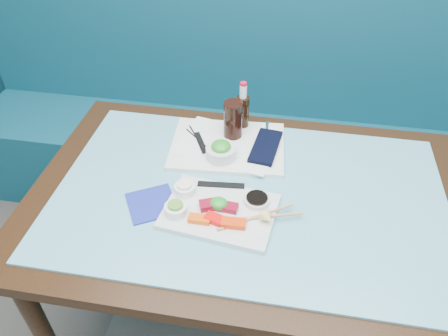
% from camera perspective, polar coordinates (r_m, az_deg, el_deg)
% --- Properties ---
extents(booth_bench, '(3.00, 0.56, 1.17)m').
position_cam_1_polar(booth_bench, '(2.27, 5.68, 4.18)').
color(booth_bench, '#0D4557').
rests_on(booth_bench, ground).
extents(dining_table, '(1.40, 0.90, 0.75)m').
position_cam_1_polar(dining_table, '(1.45, 3.18, -5.96)').
color(dining_table, black).
rests_on(dining_table, ground).
extents(glass_top, '(1.22, 0.76, 0.01)m').
position_cam_1_polar(glass_top, '(1.38, 3.31, -3.47)').
color(glass_top, '#5DA5BA').
rests_on(glass_top, dining_table).
extents(sashimi_plate, '(0.35, 0.27, 0.02)m').
position_cam_1_polar(sashimi_plate, '(1.31, -0.56, -5.70)').
color(sashimi_plate, silver).
rests_on(sashimi_plate, glass_top).
extents(salmon_left, '(0.06, 0.03, 0.02)m').
position_cam_1_polar(salmon_left, '(1.27, -3.24, -6.67)').
color(salmon_left, '#F55509').
rests_on(salmon_left, sashimi_plate).
extents(salmon_mid, '(0.08, 0.05, 0.02)m').
position_cam_1_polar(salmon_mid, '(1.27, -0.97, -6.78)').
color(salmon_mid, '#F40C09').
rests_on(salmon_mid, sashimi_plate).
extents(salmon_right, '(0.07, 0.04, 0.02)m').
position_cam_1_polar(salmon_right, '(1.26, 1.25, -7.23)').
color(salmon_right, red).
rests_on(salmon_right, sashimi_plate).
extents(tuna_left, '(0.07, 0.06, 0.02)m').
position_cam_1_polar(tuna_left, '(1.31, -1.82, -4.81)').
color(tuna_left, maroon).
rests_on(tuna_left, sashimi_plate).
extents(tuna_right, '(0.06, 0.04, 0.02)m').
position_cam_1_polar(tuna_right, '(1.30, 0.57, -5.14)').
color(tuna_right, maroon).
rests_on(tuna_right, sashimi_plate).
extents(seaweed_garnish, '(0.06, 0.05, 0.03)m').
position_cam_1_polar(seaweed_garnish, '(1.30, -0.70, -4.64)').
color(seaweed_garnish, '#208B21').
rests_on(seaweed_garnish, sashimi_plate).
extents(ramekin_wasabi, '(0.08, 0.08, 0.03)m').
position_cam_1_polar(ramekin_wasabi, '(1.30, -6.31, -5.39)').
color(ramekin_wasabi, white).
rests_on(ramekin_wasabi, sashimi_plate).
extents(wasabi_fill, '(0.06, 0.06, 0.01)m').
position_cam_1_polar(wasabi_fill, '(1.28, -6.37, -4.81)').
color(wasabi_fill, '#578E2D').
rests_on(wasabi_fill, ramekin_wasabi).
extents(ramekin_ginger, '(0.08, 0.08, 0.03)m').
position_cam_1_polar(ramekin_ginger, '(1.36, -5.14, -2.75)').
color(ramekin_ginger, white).
rests_on(ramekin_ginger, sashimi_plate).
extents(ginger_fill, '(0.05, 0.05, 0.01)m').
position_cam_1_polar(ginger_fill, '(1.34, -5.19, -2.18)').
color(ginger_fill, white).
rests_on(ginger_fill, ramekin_ginger).
extents(soy_dish, '(0.09, 0.09, 0.02)m').
position_cam_1_polar(soy_dish, '(1.33, 4.31, -4.22)').
color(soy_dish, silver).
rests_on(soy_dish, sashimi_plate).
extents(soy_fill, '(0.07, 0.07, 0.01)m').
position_cam_1_polar(soy_fill, '(1.32, 4.33, -3.89)').
color(soy_fill, black).
rests_on(soy_fill, soy_dish).
extents(lemon_wedge, '(0.05, 0.05, 0.04)m').
position_cam_1_polar(lemon_wedge, '(1.26, 5.73, -6.55)').
color(lemon_wedge, '#F3D373').
rests_on(lemon_wedge, sashimi_plate).
extents(chopstick_sleeve, '(0.15, 0.04, 0.00)m').
position_cam_1_polar(chopstick_sleeve, '(1.38, -0.39, -2.21)').
color(chopstick_sleeve, black).
rests_on(chopstick_sleeve, sashimi_plate).
extents(wooden_chopstick_a, '(0.21, 0.15, 0.01)m').
position_cam_1_polar(wooden_chopstick_a, '(1.28, 4.19, -6.38)').
color(wooden_chopstick_a, tan).
rests_on(wooden_chopstick_a, sashimi_plate).
extents(wooden_chopstick_b, '(0.25, 0.08, 0.01)m').
position_cam_1_polar(wooden_chopstick_b, '(1.28, 4.63, -6.42)').
color(wooden_chopstick_b, tan).
rests_on(wooden_chopstick_b, sashimi_plate).
extents(serving_tray, '(0.42, 0.33, 0.01)m').
position_cam_1_polar(serving_tray, '(1.55, 0.47, 2.90)').
color(serving_tray, white).
rests_on(serving_tray, glass_top).
extents(paper_placemat, '(0.38, 0.31, 0.00)m').
position_cam_1_polar(paper_placemat, '(1.55, 0.47, 3.14)').
color(paper_placemat, white).
rests_on(paper_placemat, serving_tray).
extents(seaweed_bowl, '(0.14, 0.14, 0.04)m').
position_cam_1_polar(seaweed_bowl, '(1.48, -0.39, 2.05)').
color(seaweed_bowl, silver).
rests_on(seaweed_bowl, serving_tray).
extents(seaweed_salad, '(0.09, 0.09, 0.03)m').
position_cam_1_polar(seaweed_salad, '(1.46, -0.40, 2.84)').
color(seaweed_salad, '#289221').
rests_on(seaweed_salad, seaweed_bowl).
extents(cola_glass, '(0.08, 0.08, 0.14)m').
position_cam_1_polar(cola_glass, '(1.55, 1.19, 6.33)').
color(cola_glass, black).
rests_on(cola_glass, serving_tray).
extents(navy_pouch, '(0.11, 0.20, 0.02)m').
position_cam_1_polar(navy_pouch, '(1.53, 5.46, 2.80)').
color(navy_pouch, black).
rests_on(navy_pouch, serving_tray).
extents(fork, '(0.02, 0.09, 0.01)m').
position_cam_1_polar(fork, '(1.62, 5.62, 5.01)').
color(fork, white).
rests_on(fork, serving_tray).
extents(black_chopstick_a, '(0.12, 0.19, 0.01)m').
position_cam_1_polar(black_chopstick_a, '(1.56, -3.20, 3.35)').
color(black_chopstick_a, black).
rests_on(black_chopstick_a, serving_tray).
extents(black_chopstick_b, '(0.15, 0.15, 0.01)m').
position_cam_1_polar(black_chopstick_b, '(1.55, -2.91, 3.32)').
color(black_chopstick_b, black).
rests_on(black_chopstick_b, serving_tray).
extents(tray_sleeve, '(0.08, 0.13, 0.00)m').
position_cam_1_polar(tray_sleeve, '(1.56, -3.05, 3.31)').
color(tray_sleeve, black).
rests_on(tray_sleeve, serving_tray).
extents(cola_bottle_body, '(0.06, 0.06, 0.14)m').
position_cam_1_polar(cola_bottle_body, '(1.62, 2.44, 7.14)').
color(cola_bottle_body, black).
rests_on(cola_bottle_body, glass_top).
extents(cola_bottle_neck, '(0.03, 0.03, 0.05)m').
position_cam_1_polar(cola_bottle_neck, '(1.57, 2.53, 9.97)').
color(cola_bottle_neck, white).
rests_on(cola_bottle_neck, cola_bottle_body).
extents(cola_bottle_cap, '(0.03, 0.03, 0.01)m').
position_cam_1_polar(cola_bottle_cap, '(1.55, 2.57, 10.92)').
color(cola_bottle_cap, red).
rests_on(cola_bottle_cap, cola_bottle_neck).
extents(blue_napkin, '(0.19, 0.19, 0.01)m').
position_cam_1_polar(blue_napkin, '(1.36, -9.42, -4.62)').
color(blue_napkin, navy).
rests_on(blue_napkin, glass_top).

